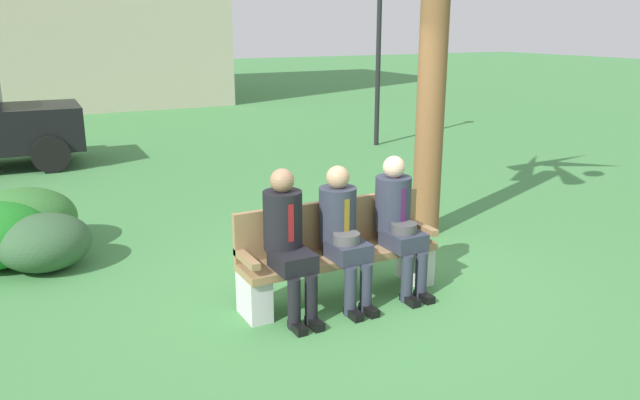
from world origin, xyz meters
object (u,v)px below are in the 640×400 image
object	(u,v)px
seated_man_middle	(343,229)
street_lamp	(379,36)
seated_man_left	(287,236)
shrub_mid_lawn	(44,242)
park_bench	(337,253)
shrub_near_bench	(24,220)
seated_man_right	(398,218)

from	to	relation	value
seated_man_middle	street_lamp	world-z (taller)	street_lamp
seated_man_left	shrub_mid_lawn	size ratio (longest dim) A/B	1.37
park_bench	shrub_mid_lawn	xyz separation A→B (m)	(-2.36, 1.99, -0.13)
shrub_near_bench	seated_man_right	bearing A→B (deg)	-42.60
shrub_near_bench	street_lamp	world-z (taller)	street_lamp
seated_man_middle	seated_man_left	bearing A→B (deg)	179.02
seated_man_right	street_lamp	distance (m)	7.65
shrub_mid_lawn	shrub_near_bench	bearing A→B (deg)	101.56
park_bench	shrub_near_bench	size ratio (longest dim) A/B	1.67
seated_man_right	seated_man_left	bearing A→B (deg)	179.70
seated_man_right	shrub_mid_lawn	distance (m)	3.65
shrub_near_bench	shrub_mid_lawn	world-z (taller)	shrub_near_bench
seated_man_middle	seated_man_right	world-z (taller)	seated_man_right
seated_man_left	shrub_mid_lawn	distance (m)	2.81
seated_man_left	seated_man_right	world-z (taller)	seated_man_left
seated_man_left	street_lamp	xyz separation A→B (m)	(5.05, 6.40, 1.52)
seated_man_middle	street_lamp	size ratio (longest dim) A/B	0.34
park_bench	seated_man_left	xyz separation A→B (m)	(-0.57, -0.13, 0.30)
street_lamp	seated_man_right	bearing A→B (deg)	-121.37
shrub_near_bench	street_lamp	distance (m)	8.07
street_lamp	seated_man_left	bearing A→B (deg)	-128.28
seated_man_left	seated_man_right	size ratio (longest dim) A/B	1.00
shrub_mid_lawn	street_lamp	world-z (taller)	street_lamp
seated_man_left	street_lamp	world-z (taller)	street_lamp
park_bench	seated_man_left	size ratio (longest dim) A/B	1.48
park_bench	shrub_mid_lawn	distance (m)	3.09
seated_man_middle	seated_man_right	xyz separation A→B (m)	(0.60, 0.00, 0.02)
shrub_mid_lawn	street_lamp	size ratio (longest dim) A/B	0.26
seated_man_middle	shrub_mid_lawn	distance (m)	3.19
seated_man_left	seated_man_middle	size ratio (longest dim) A/B	1.03
park_bench	shrub_near_bench	distance (m)	3.69
park_bench	street_lamp	world-z (taller)	street_lamp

